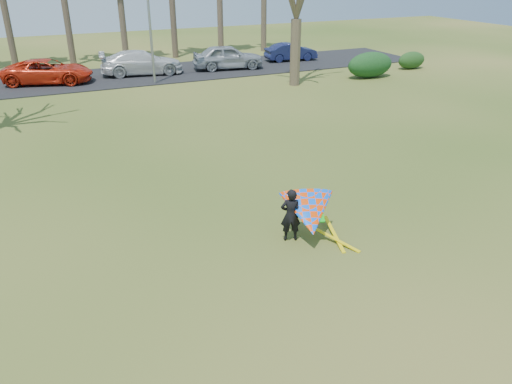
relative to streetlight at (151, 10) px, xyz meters
name	(u,v)px	position (x,y,z in m)	size (l,w,h in m)	color
ground	(288,259)	(-2.16, -22.00, -4.46)	(100.00, 100.00, 0.00)	#234C10
parking_strip	(115,77)	(-2.16, 3.00, -4.43)	(46.00, 7.00, 0.06)	black
streetlight	(151,10)	(0.00, 0.00, 0.00)	(2.28, 0.18, 8.00)	gray
hedge_near	(370,65)	(13.53, -4.12, -3.62)	(3.39, 1.53, 1.69)	#153A18
hedge_far	(411,60)	(18.14, -2.87, -3.85)	(2.22, 1.04, 1.23)	#193B15
car_2	(48,71)	(-6.29, 2.71, -3.65)	(2.50, 5.42, 1.51)	red
car_3	(142,62)	(-0.24, 3.05, -3.60)	(2.24, 5.51, 1.60)	silver
car_4	(228,57)	(5.85, 2.41, -3.55)	(2.02, 5.01, 1.71)	#93989F
car_5	(291,52)	(11.59, 3.51, -3.74)	(1.41, 4.05, 1.33)	#181F4A
kite_flyer	(308,213)	(-1.21, -21.35, -3.62)	(2.13, 2.39, 2.02)	black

